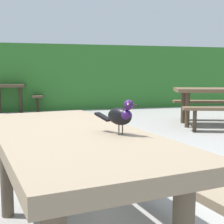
{
  "coord_description": "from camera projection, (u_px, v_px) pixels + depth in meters",
  "views": [
    {
      "loc": [
        -0.48,
        -1.96,
        1.06
      ],
      "look_at": [
        -0.01,
        -0.21,
        0.84
      ],
      "focal_mm": 52.51,
      "sensor_mm": 36.0,
      "label": 1
    }
  ],
  "objects": [
    {
      "name": "hedge_wall",
      "position": [
        40.0,
        77.0,
        9.79
      ],
      "size": [
        28.0,
        1.98,
        1.82
      ],
      "primitive_type": "cube",
      "color": "#2D6B28",
      "rests_on": "ground"
    },
    {
      "name": "picnic_table_foreground",
      "position": [
        69.0,
        163.0,
        1.84
      ],
      "size": [
        1.93,
        1.96,
        0.74
      ],
      "color": "#84725B",
      "rests_on": "ground"
    },
    {
      "name": "bird_grackle",
      "position": [
        121.0,
        115.0,
        1.67
      ],
      "size": [
        0.17,
        0.26,
        0.18
      ],
      "color": "black",
      "rests_on": "picnic_table_foreground"
    },
    {
      "name": "picnic_table_mid_left",
      "position": [
        13.0,
        90.0,
        9.12
      ],
      "size": [
        1.81,
        1.86,
        0.74
      ],
      "color": "#473828",
      "rests_on": "ground"
    },
    {
      "name": "picnic_table_mid_right",
      "position": [
        221.0,
        98.0,
        6.45
      ],
      "size": [
        2.16,
        2.14,
        0.74
      ],
      "color": "brown",
      "rests_on": "ground"
    }
  ]
}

